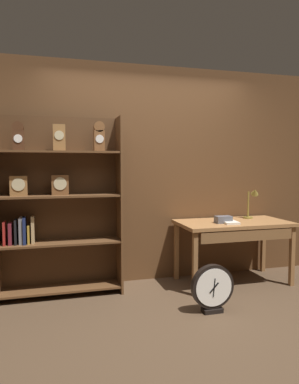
{
  "coord_description": "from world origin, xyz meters",
  "views": [
    {
      "loc": [
        -1.15,
        -2.82,
        1.42
      ],
      "look_at": [
        -0.15,
        0.8,
        1.13
      ],
      "focal_mm": 33.32,
      "sensor_mm": 36.0,
      "label": 1
    }
  ],
  "objects_px": {
    "round_clock_large": "(212,288)",
    "toolbox_small": "(223,219)",
    "desk_lamp": "(252,200)",
    "bookshelf": "(57,205)",
    "open_repair_manual": "(230,222)",
    "workbench": "(234,229)"
  },
  "relations": [
    {
      "from": "round_clock_large",
      "to": "toolbox_small",
      "type": "bearing_deg",
      "value": 56.24
    },
    {
      "from": "desk_lamp",
      "to": "round_clock_large",
      "type": "height_order",
      "value": "desk_lamp"
    },
    {
      "from": "bookshelf",
      "to": "desk_lamp",
      "type": "xyz_separation_m",
      "value": [
        2.37,
        -0.0,
        -0.01
      ]
    },
    {
      "from": "open_repair_manual",
      "to": "round_clock_large",
      "type": "xyz_separation_m",
      "value": [
        -0.51,
        -0.62,
        -0.52
      ]
    },
    {
      "from": "toolbox_small",
      "to": "bookshelf",
      "type": "bearing_deg",
      "value": 173.57
    },
    {
      "from": "bookshelf",
      "to": "open_repair_manual",
      "type": "height_order",
      "value": "bookshelf"
    },
    {
      "from": "desk_lamp",
      "to": "round_clock_large",
      "type": "distance_m",
      "value": 1.49
    },
    {
      "from": "toolbox_small",
      "to": "workbench",
      "type": "bearing_deg",
      "value": 14.36
    },
    {
      "from": "desk_lamp",
      "to": "open_repair_manual",
      "type": "relative_size",
      "value": 1.8
    },
    {
      "from": "desk_lamp",
      "to": "open_repair_manual",
      "type": "height_order",
      "value": "desk_lamp"
    },
    {
      "from": "toolbox_small",
      "to": "open_repair_manual",
      "type": "distance_m",
      "value": 0.09
    },
    {
      "from": "bookshelf",
      "to": "workbench",
      "type": "distance_m",
      "value": 2.06
    },
    {
      "from": "open_repair_manual",
      "to": "bookshelf",
      "type": "bearing_deg",
      "value": -179.31
    },
    {
      "from": "workbench",
      "to": "round_clock_large",
      "type": "bearing_deg",
      "value": -130.78
    },
    {
      "from": "toolbox_small",
      "to": "round_clock_large",
      "type": "height_order",
      "value": "toolbox_small"
    },
    {
      "from": "round_clock_large",
      "to": "open_repair_manual",
      "type": "bearing_deg",
      "value": 50.39
    },
    {
      "from": "open_repair_manual",
      "to": "round_clock_large",
      "type": "bearing_deg",
      "value": -121.14
    },
    {
      "from": "workbench",
      "to": "round_clock_large",
      "type": "xyz_separation_m",
      "value": [
        -0.62,
        -0.72,
        -0.42
      ]
    },
    {
      "from": "workbench",
      "to": "toolbox_small",
      "type": "bearing_deg",
      "value": -165.64
    },
    {
      "from": "bookshelf",
      "to": "toolbox_small",
      "type": "relative_size",
      "value": 10.43
    },
    {
      "from": "workbench",
      "to": "open_repair_manual",
      "type": "relative_size",
      "value": 6.01
    },
    {
      "from": "desk_lamp",
      "to": "round_clock_large",
      "type": "bearing_deg",
      "value": -137.27
    }
  ]
}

